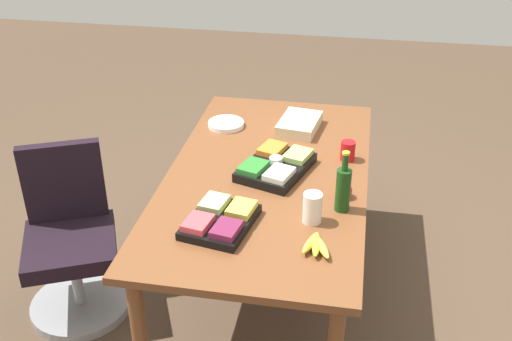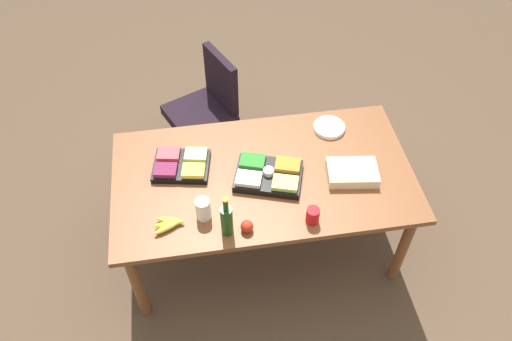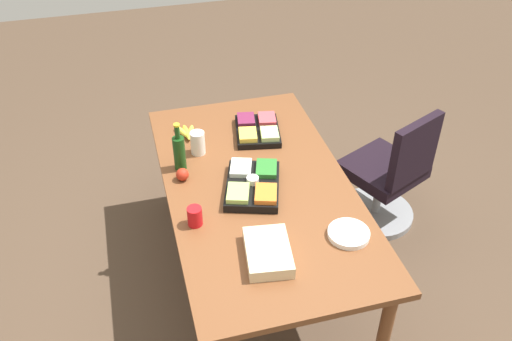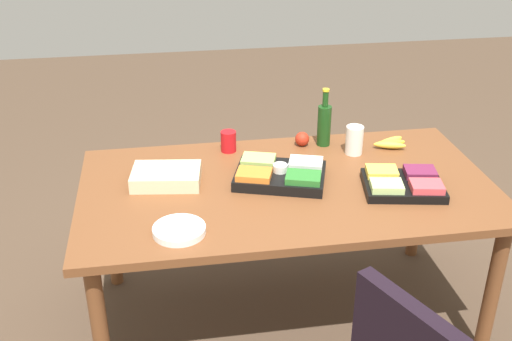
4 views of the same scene
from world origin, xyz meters
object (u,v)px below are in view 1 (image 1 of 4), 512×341
(banana_bunch, at_px, (316,245))
(veggie_tray, at_px, (276,166))
(office_chair, at_px, (72,250))
(conference_table, at_px, (267,186))
(wine_bottle, at_px, (343,188))
(fruit_platter, at_px, (220,220))
(mayo_jar, at_px, (312,208))
(red_solo_cup, at_px, (348,151))
(sheet_cake, at_px, (299,124))
(apple_red, at_px, (345,191))
(paper_plate_stack, at_px, (226,124))

(banana_bunch, bearing_deg, veggie_tray, -156.85)
(office_chair, bearing_deg, conference_table, 106.80)
(veggie_tray, bearing_deg, banana_bunch, 23.15)
(wine_bottle, distance_m, fruit_platter, 0.60)
(wine_bottle, bearing_deg, mayo_jar, -45.75)
(conference_table, distance_m, fruit_platter, 0.55)
(red_solo_cup, bearing_deg, sheet_cake, -137.31)
(red_solo_cup, bearing_deg, mayo_jar, -11.73)
(fruit_platter, distance_m, apple_red, 0.66)
(veggie_tray, distance_m, red_solo_cup, 0.42)
(fruit_platter, xyz_separation_m, paper_plate_stack, (-1.05, -0.21, -0.02))
(banana_bunch, height_order, paper_plate_stack, banana_bunch)
(veggie_tray, bearing_deg, fruit_platter, -17.96)
(office_chair, relative_size, mayo_jar, 6.28)
(conference_table, relative_size, wine_bottle, 6.19)
(veggie_tray, height_order, paper_plate_stack, veggie_tray)
(office_chair, distance_m, fruit_platter, 1.03)
(red_solo_cup, bearing_deg, conference_table, -60.87)
(mayo_jar, bearing_deg, red_solo_cup, 168.27)
(fruit_platter, relative_size, mayo_jar, 2.69)
(veggie_tray, relative_size, apple_red, 6.47)
(wine_bottle, relative_size, apple_red, 4.14)
(veggie_tray, distance_m, wine_bottle, 0.49)
(sheet_cake, bearing_deg, apple_red, 23.22)
(sheet_cake, height_order, banana_bunch, sheet_cake)
(office_chair, height_order, paper_plate_stack, office_chair)
(sheet_cake, bearing_deg, mayo_jar, 10.21)
(conference_table, bearing_deg, fruit_platter, -14.66)
(fruit_platter, bearing_deg, conference_table, 165.34)
(veggie_tray, distance_m, fruit_platter, 0.58)
(paper_plate_stack, distance_m, apple_red, 1.03)
(banana_bunch, bearing_deg, paper_plate_stack, -149.98)
(conference_table, bearing_deg, mayo_jar, 34.20)
(veggie_tray, height_order, apple_red, veggie_tray)
(paper_plate_stack, bearing_deg, veggie_tray, 37.70)
(banana_bunch, bearing_deg, fruit_platter, -102.64)
(banana_bunch, bearing_deg, sheet_cake, -169.70)
(office_chair, bearing_deg, red_solo_cup, 110.54)
(conference_table, bearing_deg, apple_red, 68.17)
(conference_table, relative_size, mayo_jar, 12.95)
(sheet_cake, height_order, apple_red, apple_red)
(sheet_cake, distance_m, fruit_platter, 1.11)
(sheet_cake, bearing_deg, red_solo_cup, 42.69)
(fruit_platter, bearing_deg, banana_bunch, 77.36)
(fruit_platter, height_order, apple_red, apple_red)
(conference_table, height_order, paper_plate_stack, paper_plate_stack)
(conference_table, bearing_deg, office_chair, -73.20)
(office_chair, distance_m, banana_bunch, 1.46)
(mayo_jar, bearing_deg, fruit_platter, -75.09)
(banana_bunch, xyz_separation_m, mayo_jar, (-0.21, -0.04, 0.05))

